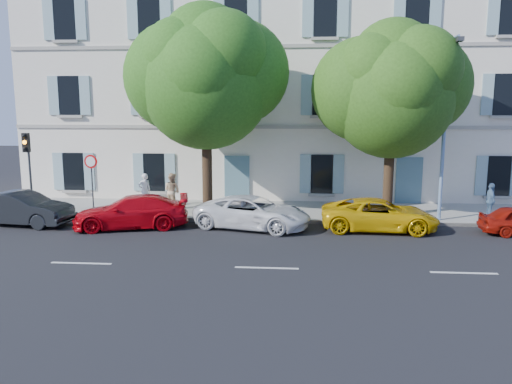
# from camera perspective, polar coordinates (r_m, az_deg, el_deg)

# --- Properties ---
(ground) EXTENTS (90.00, 90.00, 0.00)m
(ground) POSITION_cam_1_polar(r_m,az_deg,el_deg) (19.63, 1.93, -5.03)
(ground) COLOR black
(sidewalk) EXTENTS (36.00, 4.50, 0.15)m
(sidewalk) POSITION_cam_1_polar(r_m,az_deg,el_deg) (23.94, 2.44, -2.19)
(sidewalk) COLOR #A09E96
(sidewalk) RESTS_ON ground
(kerb) EXTENTS (36.00, 0.16, 0.16)m
(kerb) POSITION_cam_1_polar(r_m,az_deg,el_deg) (21.82, 2.22, -3.33)
(kerb) COLOR #9E998E
(kerb) RESTS_ON ground
(building) EXTENTS (28.00, 7.00, 12.00)m
(building) POSITION_cam_1_polar(r_m,az_deg,el_deg) (29.21, 2.97, 11.62)
(building) COLOR white
(building) RESTS_ON ground
(car_dark_sedan) EXTENTS (4.52, 2.05, 1.44)m
(car_dark_sedan) POSITION_cam_1_polar(r_m,az_deg,el_deg) (23.48, -25.22, -1.73)
(car_dark_sedan) COLOR black
(car_dark_sedan) RESTS_ON ground
(car_red_coupe) EXTENTS (5.01, 2.95, 1.36)m
(car_red_coupe) POSITION_cam_1_polar(r_m,az_deg,el_deg) (21.41, -14.06, -2.22)
(car_red_coupe) COLOR #BB050F
(car_red_coupe) RESTS_ON ground
(car_white_coupe) EXTENTS (5.21, 3.39, 1.33)m
(car_white_coupe) POSITION_cam_1_polar(r_m,az_deg,el_deg) (20.73, -0.38, -2.35)
(car_white_coupe) COLOR white
(car_white_coupe) RESTS_ON ground
(car_yellow_supercar) EXTENTS (4.78, 2.35, 1.31)m
(car_yellow_supercar) POSITION_cam_1_polar(r_m,az_deg,el_deg) (20.97, 13.92, -2.53)
(car_yellow_supercar) COLOR #DEAD09
(car_yellow_supercar) RESTS_ON ground
(tree_left) EXTENTS (5.86, 5.86, 9.09)m
(tree_left) POSITION_cam_1_polar(r_m,az_deg,el_deg) (22.80, -5.77, 12.16)
(tree_left) COLOR #3A2819
(tree_left) RESTS_ON sidewalk
(tree_right) EXTENTS (5.35, 5.35, 8.24)m
(tree_right) POSITION_cam_1_polar(r_m,az_deg,el_deg) (22.55, 15.28, 10.47)
(tree_right) COLOR #3A2819
(tree_right) RESTS_ON sidewalk
(traffic_light) EXTENTS (0.29, 0.42, 3.69)m
(traffic_light) POSITION_cam_1_polar(r_m,az_deg,el_deg) (25.01, -24.65, 3.82)
(traffic_light) COLOR #383A3D
(traffic_light) RESTS_ON sidewalk
(road_sign) EXTENTS (0.63, 0.11, 2.70)m
(road_sign) POSITION_cam_1_polar(r_m,az_deg,el_deg) (24.07, -18.30, 2.28)
(road_sign) COLOR #383A3D
(road_sign) RESTS_ON sidewalk
(street_lamp) EXTENTS (0.26, 1.62, 7.60)m
(street_lamp) POSITION_cam_1_polar(r_m,az_deg,el_deg) (22.45, 20.88, 7.69)
(street_lamp) COLOR #7293BF
(street_lamp) RESTS_ON sidewalk
(pedestrian_a) EXTENTS (0.73, 0.69, 1.67)m
(pedestrian_a) POSITION_cam_1_polar(r_m,az_deg,el_deg) (24.88, -12.61, 0.18)
(pedestrian_a) COLOR silver
(pedestrian_a) RESTS_ON sidewalk
(pedestrian_b) EXTENTS (1.05, 0.97, 1.74)m
(pedestrian_b) POSITION_cam_1_polar(r_m,az_deg,el_deg) (24.30, -9.57, 0.13)
(pedestrian_b) COLOR tan
(pedestrian_b) RESTS_ON sidewalk
(pedestrian_c) EXTENTS (0.42, 0.94, 1.58)m
(pedestrian_c) POSITION_cam_1_polar(r_m,az_deg,el_deg) (24.15, 25.23, -0.91)
(pedestrian_c) COLOR #55789C
(pedestrian_c) RESTS_ON sidewalk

